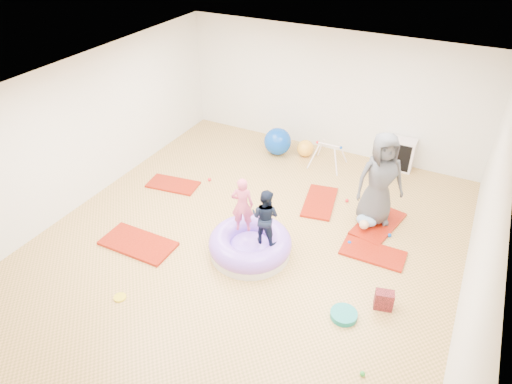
% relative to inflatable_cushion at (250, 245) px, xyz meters
% --- Properties ---
extents(room, '(7.01, 8.01, 2.81)m').
position_rel_inflatable_cushion_xyz_m(room, '(-0.16, 0.22, 1.23)').
color(room, tan).
rests_on(room, ground).
extents(gym_mat_front_left, '(1.31, 0.66, 0.05)m').
position_rel_inflatable_cushion_xyz_m(gym_mat_front_left, '(-1.86, -0.72, -0.15)').
color(gym_mat_front_left, '#A32810').
rests_on(gym_mat_front_left, ground).
extents(gym_mat_mid_left, '(1.12, 0.67, 0.04)m').
position_rel_inflatable_cushion_xyz_m(gym_mat_mid_left, '(-2.45, 1.15, -0.15)').
color(gym_mat_mid_left, '#A32810').
rests_on(gym_mat_mid_left, ground).
extents(gym_mat_center_back, '(0.77, 1.22, 0.05)m').
position_rel_inflatable_cushion_xyz_m(gym_mat_center_back, '(0.54, 1.95, -0.15)').
color(gym_mat_center_back, '#A32810').
rests_on(gym_mat_center_back, ground).
extents(gym_mat_right, '(1.08, 0.55, 0.04)m').
position_rel_inflatable_cushion_xyz_m(gym_mat_right, '(1.90, 0.93, -0.15)').
color(gym_mat_right, '#A32810').
rests_on(gym_mat_right, ground).
extents(gym_mat_rear_right, '(0.84, 1.30, 0.05)m').
position_rel_inflatable_cushion_xyz_m(gym_mat_rear_right, '(1.77, 1.77, -0.15)').
color(gym_mat_rear_right, '#A32810').
rests_on(gym_mat_rear_right, ground).
extents(inflatable_cushion, '(1.42, 1.42, 0.45)m').
position_rel_inflatable_cushion_xyz_m(inflatable_cushion, '(0.00, 0.00, 0.00)').
color(inflatable_cushion, silver).
rests_on(inflatable_cushion, ground).
extents(child_pink, '(0.44, 0.36, 1.02)m').
position_rel_inflatable_cushion_xyz_m(child_pink, '(-0.20, 0.12, 0.75)').
color(child_pink, '#DA506E').
rests_on(child_pink, inflatable_cushion).
extents(child_navy, '(0.49, 0.39, 1.00)m').
position_rel_inflatable_cushion_xyz_m(child_navy, '(0.27, 0.01, 0.73)').
color(child_navy, black).
rests_on(child_navy, inflatable_cushion).
extents(adult_caregiver, '(1.04, 0.96, 1.78)m').
position_rel_inflatable_cushion_xyz_m(adult_caregiver, '(1.65, 1.83, 0.77)').
color(adult_caregiver, '#414245').
rests_on(adult_caregiver, gym_mat_rear_right).
extents(infant, '(0.37, 0.38, 0.22)m').
position_rel_inflatable_cushion_xyz_m(infant, '(1.58, 1.56, -0.01)').
color(infant, '#7FA5CB').
rests_on(infant, gym_mat_rear_right).
extents(ball_pit_balls, '(4.32, 3.75, 0.07)m').
position_rel_inflatable_cushion_xyz_m(ball_pit_balls, '(0.60, 0.81, -0.14)').
color(ball_pit_balls, red).
rests_on(ball_pit_balls, ground).
extents(exercise_ball_blue, '(0.64, 0.64, 0.64)m').
position_rel_inflatable_cushion_xyz_m(exercise_ball_blue, '(-1.07, 3.41, 0.14)').
color(exercise_ball_blue, '#073FAD').
rests_on(exercise_ball_blue, ground).
extents(exercise_ball_orange, '(0.39, 0.39, 0.39)m').
position_rel_inflatable_cushion_xyz_m(exercise_ball_orange, '(-0.44, 3.61, 0.02)').
color(exercise_ball_orange, '#F8AA2F').
rests_on(exercise_ball_orange, ground).
extents(infant_play_gym, '(0.73, 0.70, 0.56)m').
position_rel_inflatable_cushion_xyz_m(infant_play_gym, '(0.19, 3.38, 0.20)').
color(infant_play_gym, white).
rests_on(infant_play_gym, ground).
extents(cube_shelf, '(0.72, 0.36, 0.72)m').
position_rel_inflatable_cushion_xyz_m(cube_shelf, '(1.56, 4.02, 0.19)').
color(cube_shelf, white).
rests_on(cube_shelf, ground).
extents(balance_disc, '(0.40, 0.40, 0.09)m').
position_rel_inflatable_cushion_xyz_m(balance_disc, '(1.88, -0.63, -0.13)').
color(balance_disc, '#0D7771').
rests_on(balance_disc, ground).
extents(backpack, '(0.31, 0.23, 0.31)m').
position_rel_inflatable_cushion_xyz_m(backpack, '(2.34, -0.19, -0.02)').
color(backpack, '#B0242C').
rests_on(backpack, ground).
extents(yellow_toy, '(0.19, 0.19, 0.03)m').
position_rel_inflatable_cushion_xyz_m(yellow_toy, '(-1.30, -1.84, -0.16)').
color(yellow_toy, yellow).
rests_on(yellow_toy, ground).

